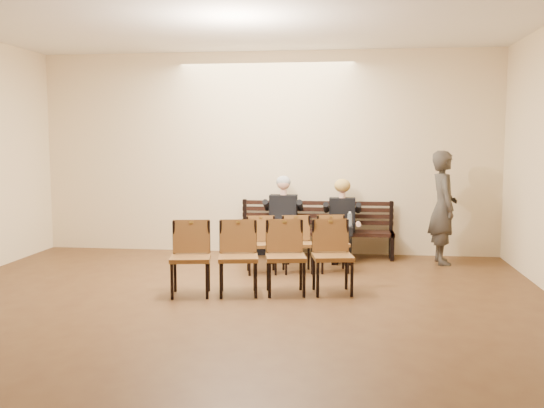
# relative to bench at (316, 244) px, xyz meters

# --- Properties ---
(ground) EXTENTS (10.00, 10.00, 0.00)m
(ground) POSITION_rel_bench_xyz_m (-0.90, -4.65, -0.23)
(ground) COLOR brown
(ground) RESTS_ON ground
(room_walls) EXTENTS (8.02, 10.01, 3.51)m
(room_walls) POSITION_rel_bench_xyz_m (-0.90, -3.86, 2.31)
(room_walls) COLOR beige
(room_walls) RESTS_ON ground
(bench) EXTENTS (2.60, 0.90, 0.45)m
(bench) POSITION_rel_bench_xyz_m (0.00, 0.00, 0.00)
(bench) COLOR black
(bench) RESTS_ON ground
(seated_man) EXTENTS (0.57, 0.79, 1.37)m
(seated_man) POSITION_rel_bench_xyz_m (-0.56, -0.12, 0.46)
(seated_man) COLOR black
(seated_man) RESTS_ON ground
(seated_woman) EXTENTS (0.53, 0.74, 1.24)m
(seated_woman) POSITION_rel_bench_xyz_m (0.43, -0.12, 0.40)
(seated_woman) COLOR black
(seated_woman) RESTS_ON ground
(laptop) EXTENTS (0.32, 0.26, 0.22)m
(laptop) POSITION_rel_bench_xyz_m (-0.53, -0.25, 0.34)
(laptop) COLOR #BBBBC0
(laptop) RESTS_ON bench
(water_bottle) EXTENTS (0.08, 0.08, 0.24)m
(water_bottle) POSITION_rel_bench_xyz_m (0.56, -0.34, 0.35)
(water_bottle) COLOR silver
(water_bottle) RESTS_ON bench
(bag) EXTENTS (0.44, 0.36, 0.28)m
(bag) POSITION_rel_bench_xyz_m (-1.09, 0.10, -0.09)
(bag) COLOR black
(bag) RESTS_ON ground
(passerby) EXTENTS (0.57, 0.80, 2.09)m
(passerby) POSITION_rel_bench_xyz_m (2.04, -0.30, 0.82)
(passerby) COLOR #37322D
(passerby) RESTS_ON ground
(chair_row_front) EXTENTS (1.59, 0.78, 0.85)m
(chair_row_front) POSITION_rel_bench_xyz_m (-0.22, -1.24, 0.20)
(chair_row_front) COLOR brown
(chair_row_front) RESTS_ON ground
(chair_row_back) EXTENTS (2.38, 0.93, 0.96)m
(chair_row_back) POSITION_rel_bench_xyz_m (-0.56, -2.61, 0.25)
(chair_row_back) COLOR brown
(chair_row_back) RESTS_ON ground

